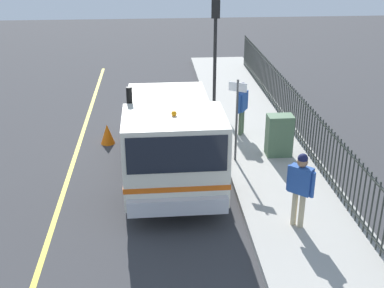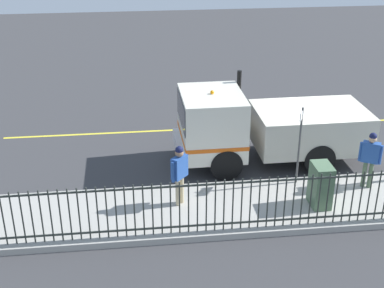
{
  "view_description": "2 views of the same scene",
  "coord_description": "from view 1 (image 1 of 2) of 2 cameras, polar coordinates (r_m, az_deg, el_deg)",
  "views": [
    {
      "loc": [
        -0.34,
        -13.41,
        6.04
      ],
      "look_at": [
        0.52,
        -2.78,
        1.47
      ],
      "focal_mm": 46.68,
      "sensor_mm": 36.0,
      "label": 1
    },
    {
      "loc": [
        14.82,
        -5.52,
        7.67
      ],
      "look_at": [
        1.75,
        -3.97,
        1.49
      ],
      "focal_mm": 49.74,
      "sensor_mm": 36.0,
      "label": 2
    }
  ],
  "objects": [
    {
      "name": "utility_cabinet",
      "position": [
        14.16,
        9.94,
        0.98
      ],
      "size": [
        0.71,
        0.47,
        1.18
      ],
      "primitive_type": "cube",
      "color": "#4C6B4C",
      "rests_on": "sidewalk_slab"
    },
    {
      "name": "lane_marking",
      "position": [
        14.89,
        -13.21,
        -1.39
      ],
      "size": [
        0.12,
        20.12,
        0.01
      ],
      "primitive_type": "cube",
      "color": "yellow",
      "rests_on": "ground"
    },
    {
      "name": "iron_fence",
      "position": [
        15.0,
        12.46,
        2.55
      ],
      "size": [
        0.04,
        19.04,
        1.41
      ],
      "color": "#2D332D",
      "rests_on": "sidewalk_slab"
    },
    {
      "name": "work_truck",
      "position": [
        12.59,
        -2.38,
        0.87
      ],
      "size": [
        2.37,
        5.97,
        2.69
      ],
      "rotation": [
        0.0,
        0.0,
        3.15
      ],
      "color": "silver",
      "rests_on": "ground"
    },
    {
      "name": "traffic_light_near",
      "position": [
        17.89,
        2.7,
        13.28
      ],
      "size": [
        0.32,
        0.25,
        3.92
      ],
      "rotation": [
        0.0,
        0.0,
        3.01
      ],
      "color": "black",
      "rests_on": "sidewalk_slab"
    },
    {
      "name": "traffic_cone",
      "position": [
        15.48,
        -9.64,
        1.13
      ],
      "size": [
        0.43,
        0.43,
        0.62
      ],
      "primitive_type": "cone",
      "color": "orange",
      "rests_on": "ground"
    },
    {
      "name": "ground_plane",
      "position": [
        14.71,
        -2.9,
        -1.08
      ],
      "size": [
        49.19,
        49.19,
        0.0
      ],
      "primitive_type": "plane",
      "color": "#38383A",
      "rests_on": "ground"
    },
    {
      "name": "pedestrian_distant",
      "position": [
        15.36,
        5.75,
        4.69
      ],
      "size": [
        0.42,
        0.55,
        1.67
      ],
      "rotation": [
        0.0,
        0.0,
        1.04
      ],
      "color": "#264C99",
      "rests_on": "sidewalk_slab"
    },
    {
      "name": "sidewalk_slab",
      "position": [
        15.03,
        8.26,
        -0.39
      ],
      "size": [
        2.61,
        22.36,
        0.18
      ],
      "primitive_type": "cube",
      "color": "#A3A099",
      "rests_on": "ground"
    },
    {
      "name": "worker_standing",
      "position": [
        10.64,
        12.3,
        -4.33
      ],
      "size": [
        0.5,
        0.48,
        1.7
      ],
      "rotation": [
        0.0,
        0.0,
        2.4
      ],
      "color": "#264C99",
      "rests_on": "sidewalk_slab"
    },
    {
      "name": "street_sign",
      "position": [
        13.39,
        5.15,
        3.79
      ],
      "size": [
        0.45,
        0.27,
        2.3
      ],
      "color": "#4C4C4C",
      "rests_on": "sidewalk_slab"
    }
  ]
}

